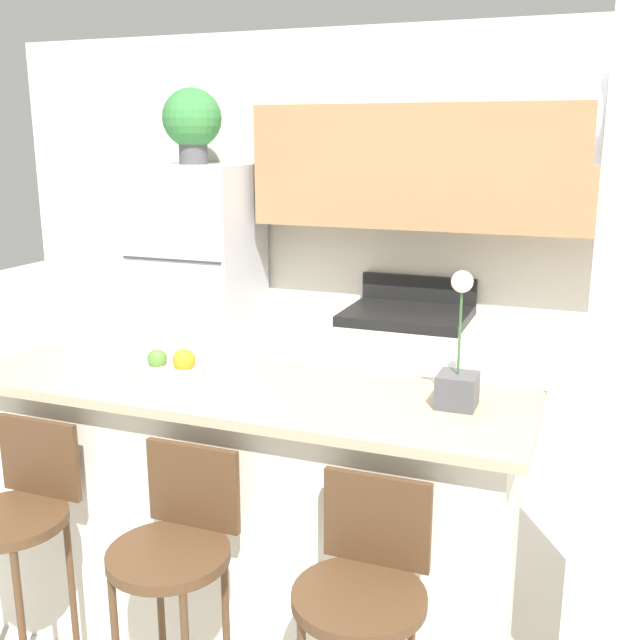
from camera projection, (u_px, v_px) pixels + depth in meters
name	position (u px, v px, depth m)	size (l,w,h in m)	color
wall_back	(428.00, 212.00, 4.50)	(5.60, 0.38, 2.55)	silver
counter_bar	(244.00, 518.00, 2.78)	(2.04, 0.64, 1.06)	silver
refrigerator	(199.00, 300.00, 4.87)	(0.72, 0.64, 1.74)	silver
stove_range	(405.00, 383.00, 4.51)	(0.72, 0.61, 1.07)	white
bar_stool_left	(19.00, 520.00, 2.53)	(0.38, 0.38, 0.97)	#4C331E
bar_stool_mid	(176.00, 555.00, 2.32)	(0.38, 0.38, 0.97)	#4C331E
bar_stool_right	(363.00, 597.00, 2.11)	(0.38, 0.38, 0.97)	#4C331E
potted_plant_on_fridge	(192.00, 121.00, 4.60)	(0.36, 0.36, 0.46)	#4C4C51
orchid_vase	(458.00, 373.00, 2.41)	(0.13, 0.13, 0.45)	#4C4C51
fruit_bowl	(172.00, 370.00, 2.70)	(0.24, 0.24, 0.12)	silver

